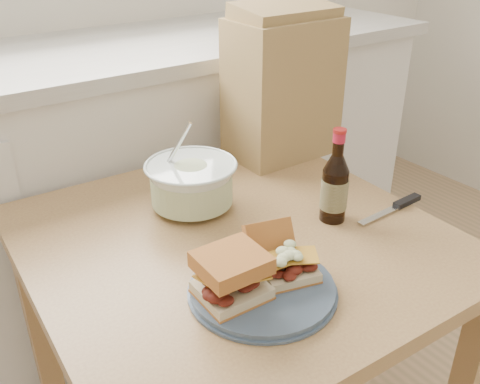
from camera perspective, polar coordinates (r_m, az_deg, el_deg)
cabinet_run at (r=1.79m, az=-16.93°, el=-0.75°), size 2.50×0.64×0.94m
dining_table at (r=1.18m, az=-0.40°, el=-8.78°), size 0.86×0.86×0.69m
plate at (r=0.97m, az=2.40°, el=-10.27°), size 0.26×0.26×0.02m
sandwich_left at (r=0.91m, az=-0.91°, el=-8.86°), size 0.12×0.11×0.08m
sandwich_right at (r=0.98m, az=4.48°, el=-6.94°), size 0.12×0.16×0.08m
coleslaw_bowl at (r=1.21m, az=-5.18°, el=0.68°), size 0.21×0.21×0.21m
beer_bottle at (r=1.16m, az=10.07°, el=0.55°), size 0.06×0.06×0.21m
knife at (r=1.28m, az=16.69°, el=-1.30°), size 0.20×0.02×0.01m
paper_bag at (r=1.45m, az=4.55°, el=10.90°), size 0.28×0.19×0.37m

